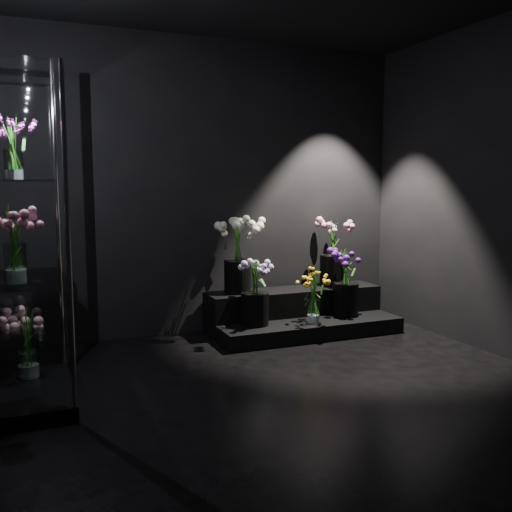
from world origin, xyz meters
TOP-DOWN VIEW (x-y plane):
  - floor at (0.00, 0.00)m, footprint 4.00×4.00m
  - wall_back at (0.00, 2.00)m, footprint 4.00×0.00m
  - display_riser at (0.82, 1.64)m, footprint 1.79×0.79m
  - display_case at (-1.69, 0.66)m, footprint 0.58×0.97m
  - bouquet_orange_bells at (0.81, 1.32)m, footprint 0.34×0.34m
  - bouquet_lilac at (0.28, 1.46)m, footprint 0.35×0.35m
  - bouquet_purple at (1.25, 1.47)m, footprint 0.42×0.42m
  - bouquet_cream_roses at (0.23, 1.78)m, footprint 0.45×0.45m
  - bouquet_pink_roses at (1.28, 1.78)m, footprint 0.42×0.42m
  - bouquet_case_pink at (-1.71, 0.47)m, footprint 0.40×0.40m
  - bouquet_case_magenta at (-1.69, 0.78)m, footprint 0.29×0.29m
  - bouquet_case_base_pink at (-1.67, 0.88)m, footprint 0.39×0.39m

SIDE VIEW (x-z plane):
  - floor at x=0.00m, z-range 0.00..0.00m
  - display_riser at x=0.82m, z-range -0.03..0.36m
  - bouquet_case_base_pink at x=-1.67m, z-range 0.11..0.58m
  - bouquet_orange_bells at x=0.81m, z-range 0.16..0.66m
  - bouquet_lilac at x=0.28m, z-range 0.19..0.81m
  - bouquet_purple at x=1.25m, z-range 0.18..0.83m
  - bouquet_pink_roses at x=1.28m, z-range 0.43..1.11m
  - bouquet_cream_roses at x=0.23m, z-range 0.46..1.17m
  - display_case at x=-1.69m, z-range 0.00..2.13m
  - bouquet_case_pink at x=-1.71m, z-range 0.85..1.32m
  - wall_back at x=0.00m, z-range -0.60..3.40m
  - bouquet_case_magenta at x=-1.69m, z-range 1.47..1.87m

